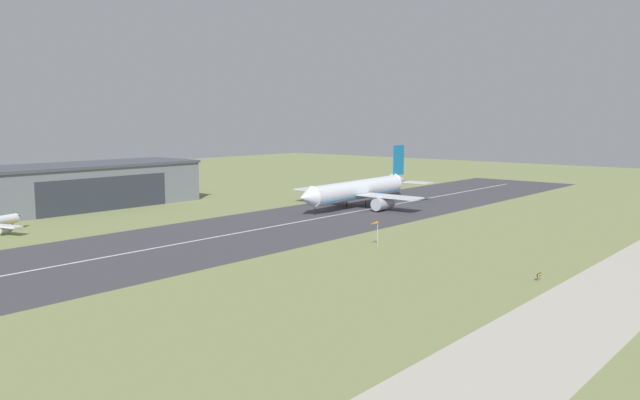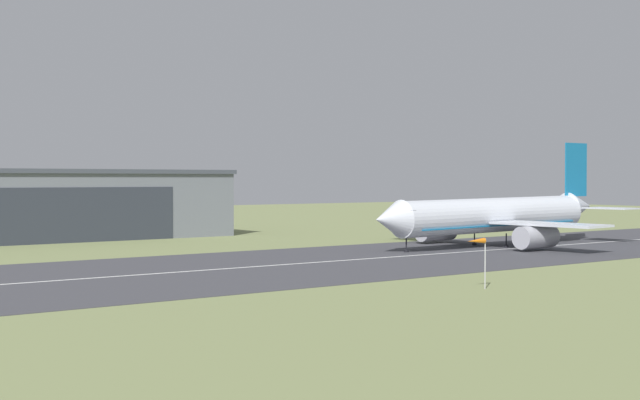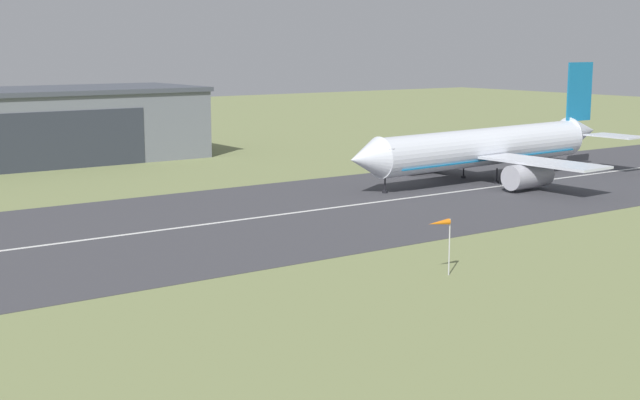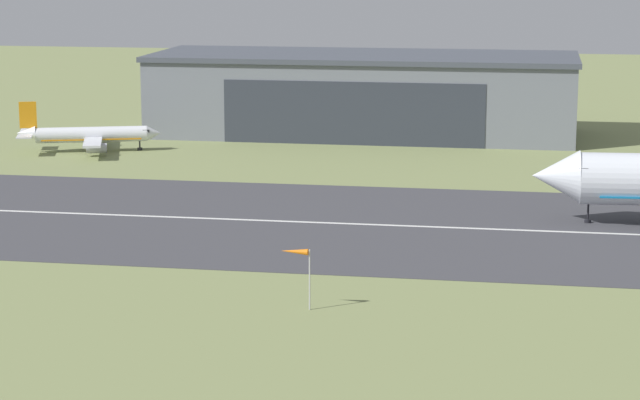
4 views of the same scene
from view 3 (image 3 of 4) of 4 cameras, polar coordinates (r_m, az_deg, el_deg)
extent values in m
plane|color=#7A8451|center=(61.45, 5.31, -11.90)|extent=(629.56, 629.56, 0.00)
cube|color=#3D3D42|center=(109.08, -14.63, -2.48)|extent=(389.56, 48.56, 0.06)
cube|color=silver|center=(109.07, -14.63, -2.46)|extent=(350.61, 0.70, 0.01)
cube|color=slate|center=(182.57, -19.42, 4.28)|extent=(74.81, 26.80, 13.54)
cube|color=#424751|center=(182.08, -19.55, 6.54)|extent=(75.81, 27.80, 0.90)
cube|color=#2D333D|center=(169.88, -18.11, 3.52)|extent=(44.89, 0.12, 10.83)
cylinder|color=silver|center=(153.48, 10.35, 3.35)|extent=(46.17, 7.46, 6.77)
cone|color=silver|center=(135.73, 2.91, 2.67)|extent=(5.92, 6.48, 6.39)
cone|color=silver|center=(173.92, 16.39, 4.24)|extent=(7.80, 5.89, 5.77)
cube|color=black|center=(137.60, 3.92, 3.29)|extent=(1.24, 5.41, 0.45)
cube|color=#146B9E|center=(153.68, 10.33, 2.71)|extent=(41.51, 7.03, 0.59)
cube|color=silver|center=(162.44, 6.59, 3.41)|extent=(7.63, 21.06, 0.47)
cylinder|color=#A8A8B2|center=(160.52, 6.62, 2.53)|extent=(8.37, 4.13, 4.01)
cube|color=silver|center=(144.09, 14.07, 2.36)|extent=(7.63, 21.06, 0.47)
cylinder|color=#A8A8B2|center=(144.34, 13.16, 1.52)|extent=(8.37, 4.13, 4.01)
cube|color=#146B9E|center=(172.49, 16.28, 6.67)|extent=(6.90, 0.45, 10.77)
cube|color=silver|center=(178.24, 14.17, 4.40)|extent=(6.27, 9.84, 0.24)
cube|color=silver|center=(168.69, 18.41, 3.91)|extent=(6.27, 9.84, 0.24)
cylinder|color=black|center=(138.96, 4.18, 0.96)|extent=(0.24, 0.24, 2.61)
cylinder|color=black|center=(139.13, 4.18, 0.52)|extent=(0.84, 0.84, 0.44)
cylinder|color=black|center=(156.31, 9.17, 1.85)|extent=(0.24, 0.24, 2.61)
cylinder|color=black|center=(156.46, 9.16, 1.46)|extent=(0.84, 0.84, 0.44)
cylinder|color=black|center=(151.20, 11.25, 1.52)|extent=(0.24, 0.24, 2.61)
cylinder|color=black|center=(151.36, 11.23, 1.11)|extent=(0.84, 0.84, 0.44)
cylinder|color=#B7B7BC|center=(89.92, 8.28, -3.00)|extent=(0.14, 0.14, 5.76)
cone|color=orange|center=(88.44, 7.61, -1.46)|extent=(2.62, 0.72, 0.60)
camera|label=1|loc=(57.55, -144.41, -1.99)|focal=35.00mm
camera|label=2|loc=(18.63, -143.62, -41.65)|focal=50.00mm
camera|label=4|loc=(94.24, 85.68, 7.19)|focal=70.00mm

